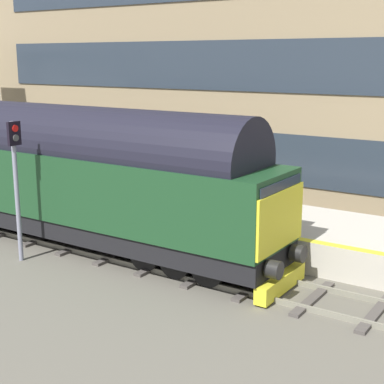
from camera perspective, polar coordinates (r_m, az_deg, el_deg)
The scene contains 7 objects.
ground_plane at distance 17.93m, azimuth -2.90°, elevation -7.10°, with size 140.00×140.00×0.00m, color #605C51.
track_main at distance 17.91m, azimuth -2.90°, elevation -6.93°, with size 2.50×60.00×0.15m.
station_platform at distance 20.63m, azimuth 3.03°, elevation -2.92°, with size 4.00×44.00×1.01m.
diesel_locomotive at distance 21.02m, azimuth -15.46°, elevation 2.49°, with size 2.74×19.44×4.68m.
signal_post_near at distance 18.31m, azimuth -16.86°, elevation 1.57°, with size 0.44×0.22×4.33m.
platform_number_sign at distance 17.76m, azimuth 6.96°, elevation -0.20°, with size 0.10×0.44×1.67m.
waiting_passenger at distance 19.41m, azimuth 4.05°, elevation 0.59°, with size 0.36×0.51×1.64m.
Camera 1 is at (-13.51, -10.04, 6.17)m, focal length 54.42 mm.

